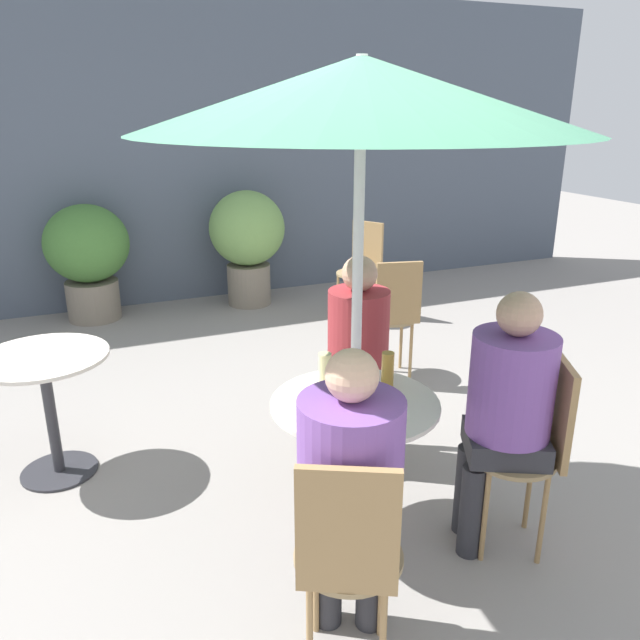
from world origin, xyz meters
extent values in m
plane|color=gray|center=(0.00, 0.00, 0.00)|extent=(20.00, 20.00, 0.00)
cube|color=#4C5666|center=(0.00, 4.22, 1.50)|extent=(10.00, 0.06, 3.00)
cylinder|color=#2D2D33|center=(0.09, 0.08, 0.01)|extent=(0.41, 0.41, 0.01)
cylinder|color=#2D2D33|center=(0.09, 0.08, 0.35)|extent=(0.06, 0.06, 0.67)
cylinder|color=silver|center=(0.09, 0.08, 0.69)|extent=(0.75, 0.75, 0.02)
cylinder|color=#2D2D33|center=(-1.18, 1.19, 0.01)|extent=(0.41, 0.41, 0.01)
cylinder|color=#2D2D33|center=(-1.18, 1.19, 0.35)|extent=(0.06, 0.06, 0.67)
cylinder|color=silver|center=(-1.18, 1.19, 0.69)|extent=(0.67, 0.67, 0.02)
cylinder|color=#997F56|center=(-0.23, -0.55, 0.46)|extent=(0.38, 0.38, 0.02)
cylinder|color=#9E7A4C|center=(-0.39, -0.60, 0.23)|extent=(0.02, 0.02, 0.45)
cylinder|color=#9E7A4C|center=(-0.28, -0.38, 0.23)|extent=(0.02, 0.02, 0.45)
cylinder|color=#9E7A4C|center=(-0.06, -0.49, 0.23)|extent=(0.02, 0.02, 0.45)
cube|color=#9E7A4C|center=(-0.30, -0.70, 0.69)|extent=(0.30, 0.17, 0.45)
cylinder|color=#997F56|center=(0.72, -0.24, 0.46)|extent=(0.38, 0.38, 0.02)
cylinder|color=#9E7A4C|center=(0.77, -0.41, 0.23)|extent=(0.02, 0.02, 0.45)
cylinder|color=#9E7A4C|center=(0.89, -0.19, 0.23)|extent=(0.02, 0.02, 0.45)
cylinder|color=#9E7A4C|center=(0.55, -0.29, 0.23)|extent=(0.02, 0.02, 0.45)
cylinder|color=#9E7A4C|center=(0.67, -0.07, 0.23)|extent=(0.02, 0.02, 0.45)
cube|color=#9E7A4C|center=(0.87, -0.32, 0.69)|extent=(0.17, 0.30, 0.45)
cylinder|color=#997F56|center=(0.41, 0.71, 0.46)|extent=(0.38, 0.38, 0.02)
cylinder|color=#9E7A4C|center=(0.58, 0.76, 0.23)|extent=(0.02, 0.02, 0.45)
cylinder|color=#9E7A4C|center=(0.36, 0.87, 0.23)|extent=(0.02, 0.02, 0.45)
cylinder|color=#9E7A4C|center=(0.47, 0.54, 0.23)|extent=(0.02, 0.02, 0.45)
cylinder|color=#9E7A4C|center=(0.25, 0.65, 0.23)|extent=(0.02, 0.02, 0.45)
cube|color=#9E7A4C|center=(0.49, 0.86, 0.69)|extent=(0.30, 0.17, 0.45)
cylinder|color=#997F56|center=(1.14, 1.64, 0.46)|extent=(0.38, 0.38, 0.02)
cylinder|color=#9E7A4C|center=(0.99, 1.55, 0.23)|extent=(0.02, 0.02, 0.45)
cylinder|color=#9E7A4C|center=(1.23, 1.49, 0.23)|extent=(0.02, 0.02, 0.45)
cylinder|color=#9E7A4C|center=(1.04, 1.79, 0.23)|extent=(0.02, 0.02, 0.45)
cylinder|color=#9E7A4C|center=(1.29, 1.74, 0.23)|extent=(0.02, 0.02, 0.45)
cube|color=#9E7A4C|center=(1.10, 1.48, 0.69)|extent=(0.32, 0.10, 0.45)
cylinder|color=#997F56|center=(1.45, 2.87, 0.46)|extent=(0.38, 0.38, 0.02)
cylinder|color=#9E7A4C|center=(1.62, 2.83, 0.23)|extent=(0.02, 0.02, 0.45)
cylinder|color=#9E7A4C|center=(1.50, 3.04, 0.23)|extent=(0.02, 0.02, 0.45)
cylinder|color=#9E7A4C|center=(1.41, 2.70, 0.23)|extent=(0.02, 0.02, 0.45)
cylinder|color=#9E7A4C|center=(1.28, 2.92, 0.23)|extent=(0.02, 0.02, 0.45)
cube|color=#9E7A4C|center=(1.60, 2.96, 0.69)|extent=(0.19, 0.29, 0.45)
cylinder|color=#2D2D33|center=(-0.08, -0.43, 0.22)|extent=(0.11, 0.11, 0.45)
cylinder|color=#2D2D33|center=(-0.22, -0.36, 0.22)|extent=(0.11, 0.11, 0.45)
cube|color=#2D2D33|center=(-0.21, -0.51, 0.52)|extent=(0.42, 0.44, 0.11)
cylinder|color=#7A4C9E|center=(-0.21, -0.51, 0.81)|extent=(0.36, 0.36, 0.46)
sphere|color=#DBAD89|center=(-0.21, -0.51, 1.12)|extent=(0.17, 0.17, 0.17)
cylinder|color=#2D2D33|center=(0.60, -0.09, 0.22)|extent=(0.11, 0.11, 0.45)
cylinder|color=#2D2D33|center=(0.53, -0.23, 0.22)|extent=(0.11, 0.11, 0.45)
cube|color=#2D2D33|center=(0.68, -0.22, 0.52)|extent=(0.44, 0.43, 0.11)
cylinder|color=#7A4C9E|center=(0.68, -0.22, 0.80)|extent=(0.36, 0.36, 0.45)
sphere|color=tan|center=(0.68, -0.22, 1.12)|extent=(0.19, 0.19, 0.19)
cylinder|color=gray|center=(0.27, 0.60, 0.22)|extent=(0.10, 0.10, 0.45)
cylinder|color=gray|center=(0.40, 0.53, 0.22)|extent=(0.10, 0.10, 0.45)
cube|color=gray|center=(0.40, 0.67, 0.52)|extent=(0.39, 0.41, 0.10)
cylinder|color=#9E2D33|center=(0.40, 0.67, 0.79)|extent=(0.33, 0.33, 0.44)
sphere|color=tan|center=(0.40, 0.67, 1.11)|extent=(0.19, 0.19, 0.19)
cylinder|color=beige|center=(0.03, 0.28, 0.78)|extent=(0.06, 0.06, 0.16)
cylinder|color=#B28433|center=(-0.02, -0.09, 0.78)|extent=(0.06, 0.06, 0.15)
cylinder|color=#B28433|center=(0.29, 0.15, 0.79)|extent=(0.06, 0.06, 0.18)
cylinder|color=slate|center=(-0.81, 3.89, 0.18)|extent=(0.48, 0.48, 0.37)
ellipsoid|color=#427533|center=(-0.81, 3.89, 0.73)|extent=(0.76, 0.76, 0.71)
cylinder|color=slate|center=(0.68, 3.79, 0.20)|extent=(0.43, 0.43, 0.41)
ellipsoid|color=#709E51|center=(0.68, 3.79, 0.78)|extent=(0.75, 0.75, 0.74)
cylinder|color=silver|center=(0.09, 0.08, 1.05)|extent=(0.04, 0.04, 2.11)
cone|color=#33664C|center=(0.09, 0.08, 1.97)|extent=(1.75, 1.75, 0.28)
camera|label=1|loc=(-0.99, -2.13, 1.93)|focal=35.00mm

